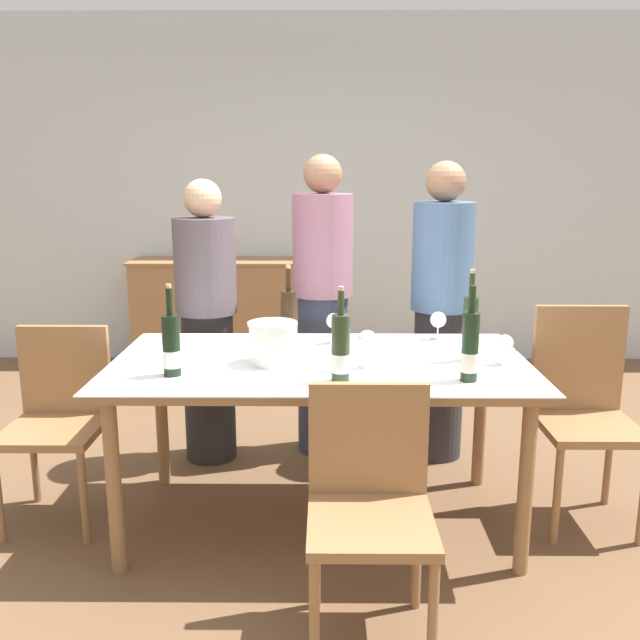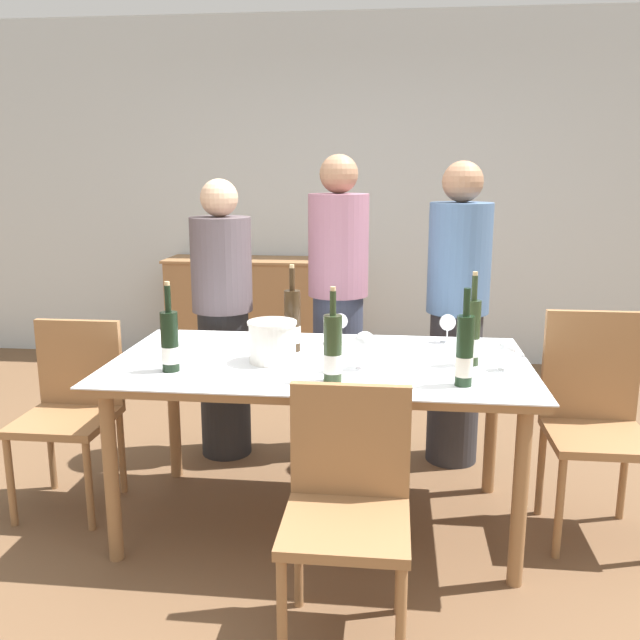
{
  "view_description": "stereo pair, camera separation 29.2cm",
  "coord_description": "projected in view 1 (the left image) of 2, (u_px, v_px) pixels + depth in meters",
  "views": [
    {
      "loc": [
        0.02,
        -2.85,
        1.58
      ],
      "look_at": [
        0.0,
        0.0,
        0.95
      ],
      "focal_mm": 38.0,
      "sensor_mm": 36.0,
      "label": 1
    },
    {
      "loc": [
        0.31,
        -2.83,
        1.58
      ],
      "look_at": [
        0.0,
        0.0,
        0.95
      ],
      "focal_mm": 38.0,
      "sensor_mm": 36.0,
      "label": 2
    }
  ],
  "objects": [
    {
      "name": "wine_bottle_2",
      "position": [
        341.0,
        350.0,
        2.64
      ],
      "size": [
        0.07,
        0.07,
        0.38
      ],
      "color": "#28381E",
      "rests_on": "dining_table"
    },
    {
      "name": "wine_glass_1",
      "position": [
        505.0,
        344.0,
        2.87
      ],
      "size": [
        0.07,
        0.07,
        0.13
      ],
      "color": "white",
      "rests_on": "dining_table"
    },
    {
      "name": "wine_glass_0",
      "position": [
        338.0,
        351.0,
        2.78
      ],
      "size": [
        0.07,
        0.07,
        0.13
      ],
      "color": "white",
      "rests_on": "dining_table"
    },
    {
      "name": "wine_bottle_3",
      "position": [
        171.0,
        346.0,
        2.72
      ],
      "size": [
        0.07,
        0.07,
        0.37
      ],
      "color": "black",
      "rests_on": "dining_table"
    },
    {
      "name": "wine_bottle_4",
      "position": [
        470.0,
        348.0,
        2.64
      ],
      "size": [
        0.07,
        0.07,
        0.38
      ],
      "color": "black",
      "rests_on": "dining_table"
    },
    {
      "name": "chair_near_front",
      "position": [
        370.0,
        494.0,
        2.31
      ],
      "size": [
        0.42,
        0.42,
        0.87
      ],
      "color": "#996B42",
      "rests_on": "ground_plane"
    },
    {
      "name": "ice_bucket",
      "position": [
        273.0,
        341.0,
        2.89
      ],
      "size": [
        0.21,
        0.21,
        0.18
      ],
      "color": "white",
      "rests_on": "dining_table"
    },
    {
      "name": "dining_table",
      "position": [
        320.0,
        376.0,
        2.97
      ],
      "size": [
        1.81,
        0.98,
        0.77
      ],
      "color": "#996B42",
      "rests_on": "ground_plane"
    },
    {
      "name": "wine_bottle_0",
      "position": [
        470.0,
        330.0,
        2.92
      ],
      "size": [
        0.07,
        0.07,
        0.4
      ],
      "color": "#28381E",
      "rests_on": "dining_table"
    },
    {
      "name": "person_guest_left",
      "position": [
        323.0,
        307.0,
        3.76
      ],
      "size": [
        0.33,
        0.33,
        1.67
      ],
      "color": "#383F56",
      "rests_on": "ground_plane"
    },
    {
      "name": "person_host",
      "position": [
        207.0,
        324.0,
        3.68
      ],
      "size": [
        0.33,
        0.33,
        1.54
      ],
      "color": "#262628",
      "rests_on": "ground_plane"
    },
    {
      "name": "chair_left_end",
      "position": [
        59.0,
        410.0,
        3.11
      ],
      "size": [
        0.42,
        0.42,
        0.88
      ],
      "color": "#996B42",
      "rests_on": "ground_plane"
    },
    {
      "name": "wine_glass_3",
      "position": [
        438.0,
        321.0,
        3.3
      ],
      "size": [
        0.08,
        0.08,
        0.14
      ],
      "color": "white",
      "rests_on": "dining_table"
    },
    {
      "name": "ground_plane",
      "position": [
        320.0,
        521.0,
        3.13
      ],
      "size": [
        12.0,
        12.0,
        0.0
      ],
      "primitive_type": "plane",
      "color": "brown"
    },
    {
      "name": "wine_bottle_1",
      "position": [
        289.0,
        323.0,
        3.07
      ],
      "size": [
        0.07,
        0.07,
        0.4
      ],
      "color": "#332314",
      "rests_on": "dining_table"
    },
    {
      "name": "person_guest_right",
      "position": [
        441.0,
        313.0,
        3.7
      ],
      "size": [
        0.33,
        0.33,
        1.64
      ],
      "color": "#2D2D33",
      "rests_on": "ground_plane"
    },
    {
      "name": "wine_glass_4",
      "position": [
        367.0,
        342.0,
        2.83
      ],
      "size": [
        0.09,
        0.09,
        0.16
      ],
      "color": "white",
      "rests_on": "dining_table"
    },
    {
      "name": "chair_right_end",
      "position": [
        583.0,
        400.0,
        3.08
      ],
      "size": [
        0.42,
        0.42,
        0.98
      ],
      "color": "#996B42",
      "rests_on": "ground_plane"
    },
    {
      "name": "sideboard_cabinet",
      "position": [
        218.0,
        314.0,
        5.52
      ],
      "size": [
        1.36,
        0.46,
        0.88
      ],
      "color": "#996B42",
      "rests_on": "ground_plane"
    },
    {
      "name": "wine_glass_2",
      "position": [
        334.0,
        322.0,
        3.23
      ],
      "size": [
        0.07,
        0.07,
        0.15
      ],
      "color": "white",
      "rests_on": "dining_table"
    },
    {
      "name": "back_wall",
      "position": [
        323.0,
        193.0,
        5.59
      ],
      "size": [
        8.0,
        0.1,
        2.8
      ],
      "color": "silver",
      "rests_on": "ground_plane"
    }
  ]
}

